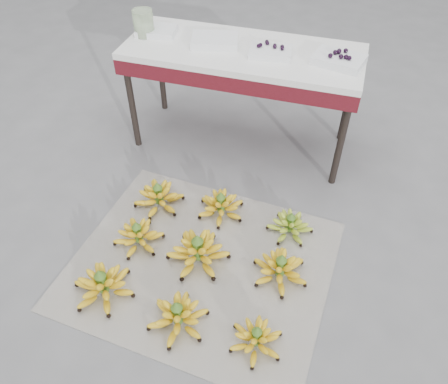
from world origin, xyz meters
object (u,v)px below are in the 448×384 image
(vendor_table, at_px, (243,61))
(glass_jar, at_px, (143,23))
(bunch_back_left, at_px, (159,197))
(bunch_front_left, at_px, (103,285))
(newspaper_mat, at_px, (201,264))
(tray_far_left, at_px, (157,31))
(bunch_mid_center, at_px, (198,252))
(bunch_back_center, at_px, (221,206))
(bunch_front_right, at_px, (256,339))
(bunch_mid_left, at_px, (138,236))
(tray_left, at_px, (215,40))
(tray_far_right, at_px, (339,59))
(bunch_front_center, at_px, (178,316))
(bunch_mid_right, at_px, (280,269))
(tray_right, at_px, (271,51))
(bunch_back_right, at_px, (290,226))

(vendor_table, height_order, glass_jar, glass_jar)
(bunch_back_left, bearing_deg, bunch_front_left, -94.82)
(newspaper_mat, height_order, tray_far_left, tray_far_left)
(bunch_front_left, distance_m, bunch_mid_center, 0.47)
(bunch_back_left, relative_size, bunch_back_center, 0.85)
(bunch_front_right, distance_m, vendor_table, 1.53)
(bunch_mid_left, height_order, bunch_mid_center, bunch_mid_center)
(vendor_table, relative_size, tray_left, 4.52)
(bunch_front_right, distance_m, tray_far_right, 1.49)
(bunch_mid_center, bearing_deg, newspaper_mat, -49.13)
(bunch_front_left, bearing_deg, tray_left, 100.92)
(bunch_front_left, distance_m, bunch_front_center, 0.39)
(bunch_mid_right, relative_size, tray_right, 1.45)
(tray_far_right, relative_size, glass_jar, 2.00)
(bunch_mid_center, relative_size, glass_jar, 2.31)
(bunch_front_center, xyz_separation_m, tray_far_left, (-0.63, 1.41, 0.61))
(bunch_back_right, relative_size, vendor_table, 0.21)
(bunch_back_left, bearing_deg, tray_left, 78.15)
(bunch_back_right, height_order, tray_far_left, tray_far_left)
(newspaper_mat, bearing_deg, tray_right, 85.48)
(vendor_table, height_order, tray_far_right, tray_far_right)
(newspaper_mat, relative_size, bunch_mid_center, 3.64)
(bunch_front_right, height_order, bunch_back_center, bunch_back_center)
(bunch_mid_center, distance_m, bunch_mid_right, 0.41)
(bunch_mid_center, distance_m, vendor_table, 1.14)
(bunch_back_left, xyz_separation_m, tray_far_left, (-0.26, 0.74, 0.61))
(newspaper_mat, relative_size, tray_far_right, 4.20)
(bunch_mid_center, distance_m, bunch_back_left, 0.46)
(tray_far_left, bearing_deg, bunch_front_left, -79.80)
(bunch_mid_left, height_order, tray_far_right, tray_far_right)
(bunch_front_left, distance_m, bunch_back_center, 0.75)
(tray_right, distance_m, tray_far_right, 0.37)
(bunch_back_right, bearing_deg, glass_jar, 160.51)
(bunch_front_left, xyz_separation_m, glass_jar, (-0.30, 1.32, 0.66))
(newspaper_mat, height_order, bunch_back_left, bunch_back_left)
(bunch_back_center, bearing_deg, bunch_front_center, -111.52)
(bunch_front_center, height_order, bunch_back_left, bunch_back_left)
(vendor_table, height_order, tray_far_left, tray_far_left)
(tray_far_left, relative_size, tray_far_right, 0.84)
(vendor_table, relative_size, tray_far_right, 4.57)
(bunch_mid_right, relative_size, vendor_table, 0.26)
(bunch_back_center, relative_size, glass_jar, 2.31)
(vendor_table, bearing_deg, bunch_mid_center, -86.50)
(newspaper_mat, bearing_deg, bunch_mid_right, 6.16)
(vendor_table, bearing_deg, bunch_front_left, -102.57)
(bunch_back_right, height_order, tray_right, tray_right)
(bunch_mid_left, xyz_separation_m, tray_far_right, (0.80, 0.98, 0.62))
(tray_right, bearing_deg, bunch_mid_left, -114.11)
(bunch_mid_right, distance_m, glass_jar, 1.60)
(bunch_front_left, height_order, glass_jar, glass_jar)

